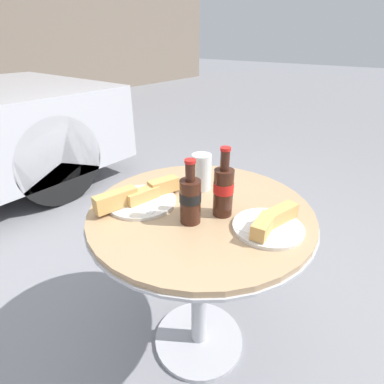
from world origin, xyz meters
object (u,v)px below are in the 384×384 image
drinking_glass (201,173)px  lunch_plate_near (270,224)px  cola_bottle_left (223,189)px  cola_bottle_right (190,198)px  bistro_table (200,241)px  lunch_plate_far (140,197)px

drinking_glass → lunch_plate_near: bearing=-106.2°
drinking_glass → lunch_plate_near: drinking_glass is taller
cola_bottle_left → lunch_plate_near: bearing=-85.6°
cola_bottle_left → cola_bottle_right: (-0.10, 0.06, -0.01)m
cola_bottle_left → bistro_table: bearing=99.2°
lunch_plate_far → cola_bottle_left: bearing=-66.1°
drinking_glass → lunch_plate_near: 0.35m
bistro_table → lunch_plate_near: lunch_plate_near is taller
cola_bottle_right → lunch_plate_near: cola_bottle_right is taller
lunch_plate_near → bistro_table: bearing=95.9°
cola_bottle_left → cola_bottle_right: 0.12m
lunch_plate_near → cola_bottle_right: bearing=117.1°
drinking_glass → lunch_plate_far: bearing=156.1°
bistro_table → lunch_plate_far: size_ratio=2.45×
cola_bottle_left → lunch_plate_near: cola_bottle_left is taller
lunch_plate_near → lunch_plate_far: lunch_plate_far is taller
cola_bottle_left → lunch_plate_far: 0.30m
cola_bottle_right → lunch_plate_near: 0.26m
bistro_table → drinking_glass: size_ratio=5.62×
bistro_table → cola_bottle_left: (0.01, -0.08, 0.24)m
bistro_table → drinking_glass: drinking_glass is taller
bistro_table → drinking_glass: (0.12, 0.09, 0.21)m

